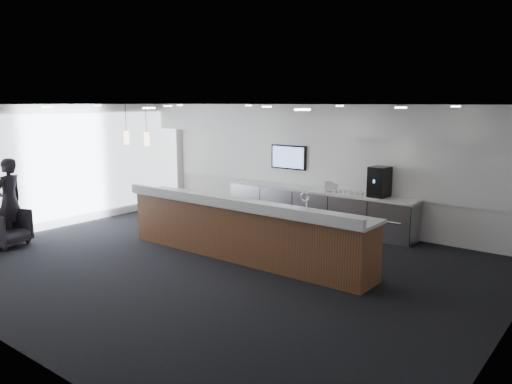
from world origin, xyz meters
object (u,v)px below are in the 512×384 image
Objects in this scene: coffee_machine at (379,182)px; lounge_guest at (9,201)px; armchair at (4,228)px; service_counter at (243,230)px.

lounge_guest reaches higher than coffee_machine.
coffee_machine is 8.16m from lounge_guest.
armchair is 0.63m from lounge_guest.
service_counter reaches higher than armchair.
service_counter is at bearing 95.66° from lounge_guest.
service_counter is at bearing -110.38° from coffee_machine.
coffee_machine is 0.37× the size of lounge_guest.
service_counter is 3.45m from coffee_machine.
service_counter is 2.99× the size of lounge_guest.
lounge_guest is at bearing -134.29° from coffee_machine.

